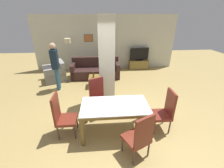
{
  "coord_description": "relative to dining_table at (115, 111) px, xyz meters",
  "views": [
    {
      "loc": [
        -0.3,
        -2.93,
        2.66
      ],
      "look_at": [
        0.0,
        0.84,
        0.91
      ],
      "focal_mm": 24.0,
      "sensor_mm": 36.0,
      "label": 1
    }
  ],
  "objects": [
    {
      "name": "back_wall",
      "position": [
        -0.0,
        4.94,
        0.75
      ],
      "size": [
        7.2,
        0.09,
        2.7
      ],
      "color": "beige",
      "rests_on": "ground_plane"
    },
    {
      "name": "bottle",
      "position": [
        -0.59,
        2.58,
        -0.09
      ],
      "size": [
        0.06,
        0.06,
        0.24
      ],
      "color": "#4C2D14",
      "rests_on": "coffee_table"
    },
    {
      "name": "coffee_table",
      "position": [
        -0.43,
        2.67,
        -0.39
      ],
      "size": [
        0.7,
        0.54,
        0.42
      ],
      "color": "olive",
      "rests_on": "ground_plane"
    },
    {
      "name": "dining_chair_near_right",
      "position": [
        0.4,
        -0.8,
        -0.05
      ],
      "size": [
        0.62,
        0.62,
        1.07
      ],
      "rotation": [
        0.0,
        0.0,
        0.46
      ],
      "color": "maroon",
      "rests_on": "ground_plane"
    },
    {
      "name": "tv_screen",
      "position": [
        1.73,
        4.66,
        0.19
      ],
      "size": [
        0.99,
        0.24,
        0.64
      ],
      "rotation": [
        0.0,
        0.0,
        3.25
      ],
      "color": "black",
      "rests_on": "tv_stand"
    },
    {
      "name": "sofa",
      "position": [
        -0.53,
        3.68,
        -0.3
      ],
      "size": [
        2.16,
        0.85,
        0.89
      ],
      "rotation": [
        0.0,
        0.0,
        3.14
      ],
      "color": "#37201E",
      "rests_on": "ground_plane"
    },
    {
      "name": "armchair",
      "position": [
        -2.29,
        3.43,
        -0.31
      ],
      "size": [
        1.12,
        1.14,
        0.84
      ],
      "rotation": [
        0.0,
        0.0,
        1.96
      ],
      "color": "gray",
      "rests_on": "ground_plane"
    },
    {
      "name": "dining_chair_head_left",
      "position": [
        -1.23,
        0.0,
        -0.05
      ],
      "size": [
        0.46,
        0.46,
        1.07
      ],
      "rotation": [
        0.0,
        0.0,
        -1.57
      ],
      "color": "maroon",
      "rests_on": "ground_plane"
    },
    {
      "name": "tv_stand",
      "position": [
        1.73,
        4.66,
        -0.36
      ],
      "size": [
        0.99,
        0.4,
        0.48
      ],
      "color": "olive",
      "rests_on": "ground_plane"
    },
    {
      "name": "standing_person",
      "position": [
        -1.96,
        2.52,
        0.44
      ],
      "size": [
        0.26,
        0.4,
        1.78
      ],
      "rotation": [
        0.0,
        0.0,
        -1.48
      ],
      "color": "#29526C",
      "rests_on": "ground_plane"
    },
    {
      "name": "floor_lamp",
      "position": [
        -1.83,
        4.54,
        0.78
      ],
      "size": [
        0.29,
        0.29,
        1.65
      ],
      "color": "#B7B7BC",
      "rests_on": "ground_plane"
    },
    {
      "name": "dining_chair_head_right",
      "position": [
        1.22,
        0.0,
        -0.05
      ],
      "size": [
        0.46,
        0.46,
        1.07
      ],
      "rotation": [
        0.0,
        0.0,
        1.57
      ],
      "color": "maroon",
      "rests_on": "ground_plane"
    },
    {
      "name": "dining_chair_far_left",
      "position": [
        -0.4,
        0.83,
        -0.05
      ],
      "size": [
        0.61,
        0.61,
        1.07
      ],
      "rotation": [
        0.0,
        0.0,
        -2.7
      ],
      "color": "maroon",
      "rests_on": "ground_plane"
    },
    {
      "name": "divider_pillar",
      "position": [
        -0.11,
        1.52,
        0.75
      ],
      "size": [
        0.48,
        0.37,
        2.7
      ],
      "color": "beige",
      "rests_on": "ground_plane"
    },
    {
      "name": "dining_table",
      "position": [
        0.0,
        0.0,
        0.0
      ],
      "size": [
        1.58,
        0.88,
        0.76
      ],
      "color": "brown",
      "rests_on": "ground_plane"
    },
    {
      "name": "ground_plane",
      "position": [
        0.0,
        0.0,
        -0.6
      ],
      "size": [
        18.0,
        18.0,
        0.0
      ],
      "primitive_type": "plane",
      "color": "#A3894E"
    }
  ]
}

